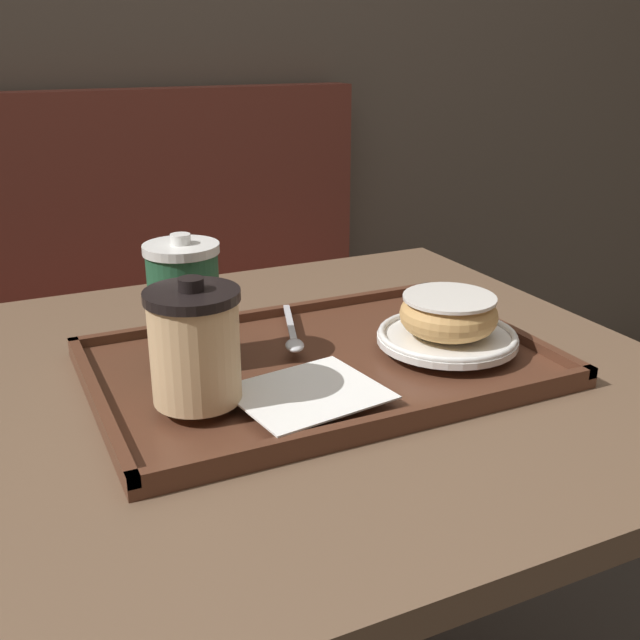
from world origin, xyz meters
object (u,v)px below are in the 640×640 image
coffee_cup_front (195,345)px  spoon (294,338)px  donut_chocolate_glazed (449,314)px  coffee_cup_rear (184,300)px

coffee_cup_front → spoon: coffee_cup_front is taller
coffee_cup_front → donut_chocolate_glazed: size_ratio=1.10×
coffee_cup_front → spoon: (0.15, 0.10, -0.05)m
coffee_cup_front → spoon: bearing=33.5°
coffee_cup_front → coffee_cup_rear: coffee_cup_rear is taller
spoon → donut_chocolate_glazed: bearing=83.4°
coffee_cup_front → spoon: 0.18m
donut_chocolate_glazed → spoon: bearing=154.6°
coffee_cup_front → spoon: size_ratio=0.78×
coffee_cup_rear → coffee_cup_front: bearing=-101.0°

